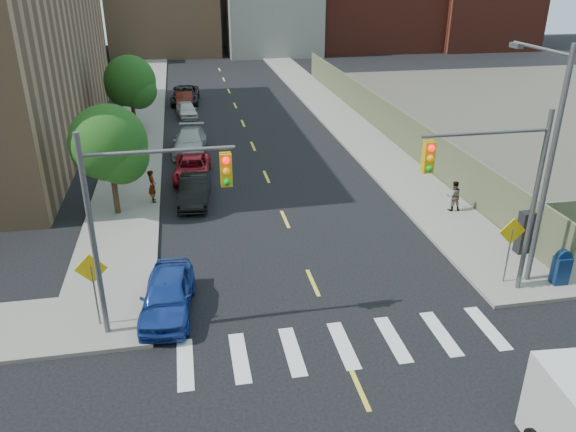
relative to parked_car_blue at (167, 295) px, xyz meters
name	(u,v)px	position (x,y,z in m)	size (l,w,h in m)	color
sidewalk_nw	(145,99)	(-2.25, 34.50, -0.65)	(3.50, 73.00, 0.15)	gray
sidewalk_ne	(313,93)	(13.25, 34.50, -0.65)	(3.50, 73.00, 0.15)	gray
fence_north	(380,114)	(15.10, 21.00, 0.52)	(0.12, 44.00, 2.50)	#5E6949
bg_bldg_west	(35,8)	(-16.50, 63.00, 5.27)	(14.00, 18.00, 12.00)	#592319
bg_bldg_center	(268,13)	(13.50, 63.00, 4.27)	(12.00, 16.00, 10.00)	gray
signal_nw	(140,208)	(-0.48, -1.00, 3.80)	(4.59, 0.30, 7.00)	#59595E
signal_ne	(499,182)	(11.48, -1.00, 3.80)	(4.59, 0.30, 7.00)	#59595E
streetlight_ne	(545,151)	(13.70, -0.10, 4.49)	(0.25, 3.70, 9.00)	#59595E
warn_sign_nw	(92,277)	(-2.30, -0.50, 1.27)	(1.06, 0.06, 2.83)	#59595E
warn_sign_ne	(511,239)	(12.70, -0.50, 1.27)	(1.06, 0.06, 2.83)	#59595E
warn_sign_midwest	(124,152)	(-2.30, 13.00, 1.27)	(1.06, 0.06, 2.83)	#59595E
tree_west_near	(109,147)	(-2.50, 9.05, 2.75)	(3.66, 3.64, 5.52)	#332114
tree_west_far	(130,84)	(-2.50, 24.05, 2.75)	(3.66, 3.64, 5.52)	#332114
parked_car_blue	(167,295)	(0.00, 0.00, 0.00)	(1.72, 4.28, 1.46)	navy
parked_car_black	(195,190)	(1.30, 9.95, -0.04)	(1.46, 4.17, 1.37)	black
parked_car_red	(192,168)	(1.30, 13.54, -0.11)	(2.05, 4.45, 1.24)	maroon
parked_car_silver	(190,142)	(1.30, 18.52, -0.02)	(2.00, 4.93, 1.43)	#A1A3A8
parked_car_white	(187,110)	(1.30, 27.67, -0.11)	(1.47, 3.65, 1.24)	#BBBBBB
parked_car_maroon	(185,100)	(1.21, 31.00, -0.08)	(1.38, 3.95, 1.30)	#41140D
parked_car_grey	(185,95)	(1.30, 32.85, -0.02)	(2.36, 5.11, 1.42)	black
mailbox	(561,267)	(14.70, -1.00, 0.11)	(0.60, 0.46, 1.42)	navy
payphone	(524,232)	(14.70, 1.57, 0.35)	(0.55, 0.45, 1.85)	black
pedestrian_west	(152,186)	(-0.80, 10.10, 0.27)	(0.62, 0.40, 1.69)	gray
pedestrian_east	(454,196)	(13.79, 6.23, 0.18)	(0.74, 0.58, 1.53)	gray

